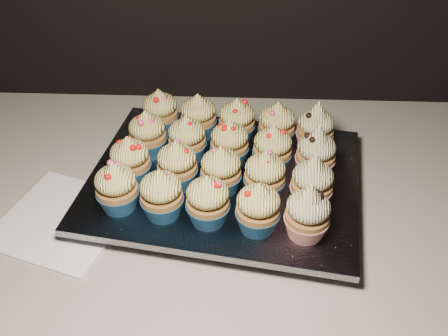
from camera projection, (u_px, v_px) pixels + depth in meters
The scene contains 24 objects.
worktop at pixel (226, 201), 0.84m from camera, with size 2.44×0.64×0.04m, color beige.
napkin at pixel (63, 220), 0.77m from camera, with size 0.18×0.18×0.00m, color white.
baking_tray at pixel (224, 186), 0.82m from camera, with size 0.39×0.30×0.02m, color black.
foil_lining at pixel (224, 178), 0.81m from camera, with size 0.43×0.33×0.01m, color silver.
cupcake_0 at pixel (117, 188), 0.72m from camera, with size 0.06×0.06×0.08m.
cupcake_1 at pixel (161, 195), 0.71m from camera, with size 0.06×0.06×0.08m.
cupcake_2 at pixel (208, 201), 0.70m from camera, with size 0.06×0.06×0.08m.
cupcake_3 at pixel (258, 208), 0.69m from camera, with size 0.06×0.06×0.08m.
cupcake_4 at pixel (308, 213), 0.68m from camera, with size 0.06×0.06×0.10m.
cupcake_5 at pixel (130, 161), 0.77m from camera, with size 0.06×0.06×0.08m.
cupcake_6 at pixel (177, 165), 0.76m from camera, with size 0.06×0.06×0.08m.
cupcake_7 at pixel (221, 171), 0.75m from camera, with size 0.06×0.06×0.08m.
cupcake_8 at pixel (265, 176), 0.75m from camera, with size 0.06×0.06×0.08m.
cupcake_9 at pixel (312, 183), 0.73m from camera, with size 0.06×0.06×0.10m.
cupcake_10 at pixel (148, 134), 0.83m from camera, with size 0.06×0.06×0.08m.
cupcake_11 at pixel (187, 139), 0.82m from camera, with size 0.06×0.06×0.08m.
cupcake_12 at pixel (229, 143), 0.81m from camera, with size 0.06×0.06×0.08m.
cupcake_13 at pixel (272, 149), 0.80m from camera, with size 0.06×0.06×0.08m.
cupcake_14 at pixel (316, 154), 0.78m from camera, with size 0.06×0.06×0.10m.
cupcake_15 at pixel (160, 112), 0.88m from camera, with size 0.06×0.06×0.08m.
cupcake_16 at pixel (198, 117), 0.87m from camera, with size 0.06×0.06×0.08m.
cupcake_17 at pixel (237, 121), 0.86m from camera, with size 0.06×0.06×0.08m.
cupcake_18 at pixel (277, 125), 0.85m from camera, with size 0.06×0.06×0.08m.
cupcake_19 at pixel (315, 129), 0.84m from camera, with size 0.06×0.06×0.10m.
Camera 1 is at (0.02, 1.09, 1.45)m, focal length 40.00 mm.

